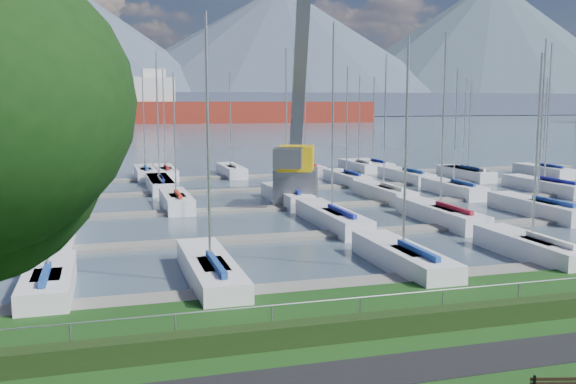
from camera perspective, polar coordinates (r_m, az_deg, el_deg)
name	(u,v)px	position (r m, az deg, el deg)	size (l,w,h in m)	color
path	(432,365)	(19.57, 12.71, -14.74)	(160.00, 2.00, 0.04)	black
water	(124,121)	(278.99, -14.37, 6.17)	(800.00, 540.00, 0.20)	#495B6B
hedge	(393,324)	(21.60, 9.36, -11.46)	(80.00, 0.70, 0.70)	black
fence	(389,295)	(21.68, 8.95, -9.02)	(0.04, 0.04, 80.00)	gray
foothill	(119,104)	(348.85, -14.78, 7.54)	(900.00, 80.00, 12.00)	#464F66
mountains	(126,38)	(425.48, -14.23, 13.09)	(1190.00, 360.00, 115.00)	#435362
docks	(234,210)	(46.26, -4.82, -1.62)	(90.00, 41.60, 0.25)	gray
crane	(297,130)	(49.58, 0.82, 5.51)	(5.89, 13.49, 22.35)	slate
cargo_ship_mid	(234,112)	(240.88, -4.79, 7.08)	(96.03, 22.16, 21.50)	maroon
sailboat_fleet	(227,129)	(49.58, -5.43, 5.56)	(74.56, 50.12, 13.13)	beige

